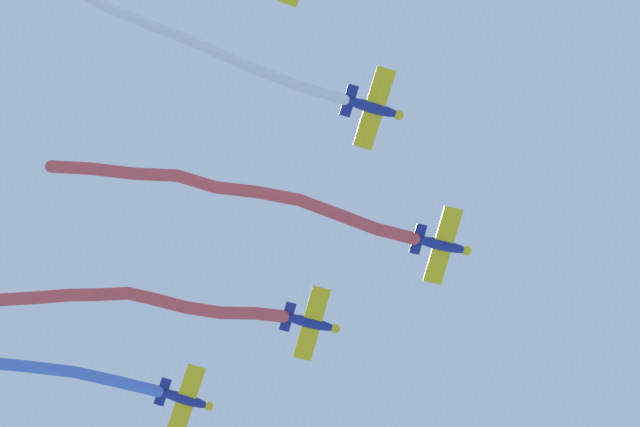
# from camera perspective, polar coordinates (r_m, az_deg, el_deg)

# --- Properties ---
(airplane_lead) EXTENTS (5.95, 4.49, 1.47)m
(airplane_lead) POSITION_cam_1_polar(r_m,az_deg,el_deg) (83.70, 5.98, -1.54)
(airplane_lead) COLOR navy
(smoke_trail_lead) EXTENTS (3.76, 27.32, 4.13)m
(smoke_trail_lead) POSITION_cam_1_polar(r_m,az_deg,el_deg) (84.00, -4.24, 0.98)
(smoke_trail_lead) COLOR #DB4C4C
(airplane_left_wing) EXTENTS (5.96, 4.50, 1.47)m
(airplane_left_wing) POSITION_cam_1_polar(r_m,az_deg,el_deg) (85.47, -0.43, -5.35)
(airplane_left_wing) COLOR navy
(smoke_trail_left_wing) EXTENTS (2.56, 20.92, 3.09)m
(smoke_trail_left_wing) POSITION_cam_1_polar(r_m,az_deg,el_deg) (84.47, -8.57, -4.33)
(smoke_trail_left_wing) COLOR #DB4C4C
(airplane_right_wing) EXTENTS (5.96, 4.52, 1.47)m
(airplane_right_wing) POSITION_cam_1_polar(r_m,az_deg,el_deg) (80.80, 2.64, 5.17)
(airplane_right_wing) COLOR navy
(smoke_trail_right_wing) EXTENTS (6.94, 20.45, 2.75)m
(smoke_trail_right_wing) POSITION_cam_1_polar(r_m,az_deg,el_deg) (81.03, -5.74, 8.16)
(smoke_trail_right_wing) COLOR white
(airplane_slot) EXTENTS (5.97, 4.54, 1.47)m
(airplane_slot) POSITION_cam_1_polar(r_m,az_deg,el_deg) (88.36, -6.58, -8.98)
(airplane_slot) COLOR navy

